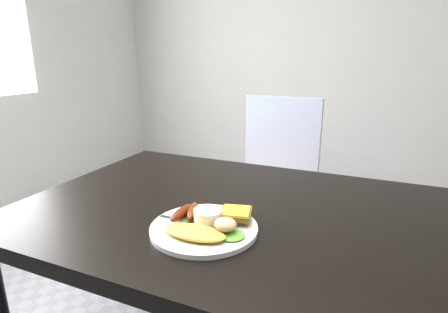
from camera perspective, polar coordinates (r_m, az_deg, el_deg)
room_back_panel at (r=3.10m, az=18.62°, el=18.93°), size 4.00×0.04×2.70m
dining_table at (r=0.98m, az=2.56°, el=-9.42°), size 1.20×0.80×0.04m
dining_chair at (r=1.85m, az=7.64°, el=-6.33°), size 0.43×0.43×0.05m
person at (r=1.54m, az=11.95°, el=-0.85°), size 0.61×0.52×1.42m
plate at (r=0.85m, az=-3.29°, el=-11.62°), size 0.26×0.26×0.01m
lettuce_left at (r=0.89m, az=-5.95°, el=-9.59°), size 0.09×0.08×0.01m
lettuce_right at (r=0.80m, az=0.98°, el=-12.58°), size 0.08×0.08×0.01m
omelette at (r=0.80m, az=-4.88°, el=-12.24°), size 0.15×0.07×0.02m
sausage_a at (r=0.87m, az=-6.93°, el=-9.09°), size 0.02×0.10×0.02m
sausage_b at (r=0.87m, az=-5.16°, el=-8.80°), size 0.05×0.10×0.02m
ramekin at (r=0.85m, az=-2.66°, el=-9.90°), size 0.09×0.09×0.04m
toast_a at (r=0.88m, az=-0.51°, el=-9.71°), size 0.11×0.11×0.01m
toast_b at (r=0.86m, az=1.96°, el=-9.29°), size 0.09×0.09×0.01m
potato_salad at (r=0.80m, az=0.20°, el=-11.03°), size 0.06×0.05×0.03m
fork at (r=0.86m, az=-5.80°, el=-10.64°), size 0.16×0.02×0.00m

